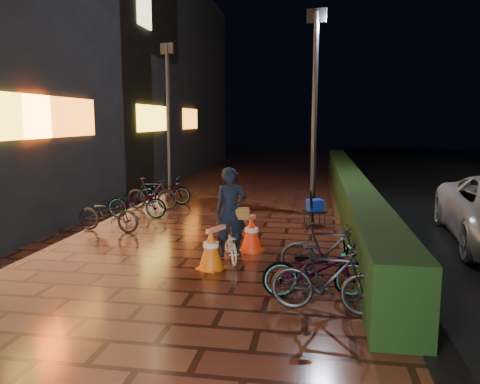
# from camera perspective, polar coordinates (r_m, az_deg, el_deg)

# --- Properties ---
(ground) EXTENTS (80.00, 80.00, 0.00)m
(ground) POSITION_cam_1_polar(r_m,az_deg,el_deg) (7.78, -8.68, -10.30)
(ground) COLOR #381911
(ground) RESTS_ON ground
(hedge) EXTENTS (0.70, 20.00, 1.00)m
(hedge) POSITION_cam_1_polar(r_m,az_deg,el_deg) (15.15, 12.98, 0.81)
(hedge) COLOR black
(hedge) RESTS_ON ground
(storefront_block) EXTENTS (12.09, 22.00, 9.00)m
(storefront_block) POSITION_cam_1_polar(r_m,az_deg,el_deg) (22.03, -23.79, 13.13)
(storefront_block) COLOR black
(storefront_block) RESTS_ON ground
(lamp_post_hedge) EXTENTS (0.51, 0.18, 5.35)m
(lamp_post_hedge) POSITION_cam_1_polar(r_m,az_deg,el_deg) (12.63, 9.09, 10.51)
(lamp_post_hedge) COLOR black
(lamp_post_hedge) RESTS_ON ground
(lamp_post_sf) EXTENTS (0.47, 0.20, 4.92)m
(lamp_post_sf) POSITION_cam_1_polar(r_m,az_deg,el_deg) (15.31, -8.68, 9.30)
(lamp_post_sf) COLOR black
(lamp_post_sf) RESTS_ON ground
(cyclist) EXTENTS (0.79, 1.26, 1.71)m
(cyclist) POSITION_cam_1_polar(r_m,az_deg,el_deg) (8.44, -1.16, -4.23)
(cyclist) COLOR silver
(cyclist) RESTS_ON ground
(traffic_barrier) EXTENTS (1.04, 1.71, 0.71)m
(traffic_barrier) POSITION_cam_1_polar(r_m,az_deg,el_deg) (8.58, -0.92, -5.94)
(traffic_barrier) COLOR #E15D0B
(traffic_barrier) RESTS_ON ground
(cart_assembly) EXTENTS (0.60, 0.65, 0.92)m
(cart_assembly) POSITION_cam_1_polar(r_m,az_deg,el_deg) (11.39, 9.07, -1.77)
(cart_assembly) COLOR black
(cart_assembly) RESTS_ON ground
(parked_bikes_storefront) EXTENTS (1.78, 4.37, 0.91)m
(parked_bikes_storefront) POSITION_cam_1_polar(r_m,az_deg,el_deg) (12.85, -11.85, -0.90)
(parked_bikes_storefront) COLOR black
(parked_bikes_storefront) RESTS_ON ground
(parked_bikes_hedge) EXTENTS (1.73, 1.94, 0.91)m
(parked_bikes_hedge) POSITION_cam_1_polar(r_m,az_deg,el_deg) (6.96, 10.08, -8.86)
(parked_bikes_hedge) COLOR black
(parked_bikes_hedge) RESTS_ON ground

